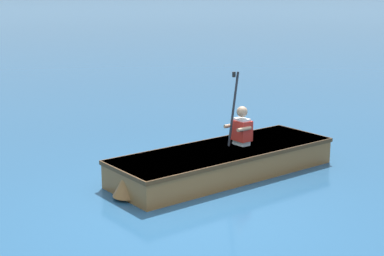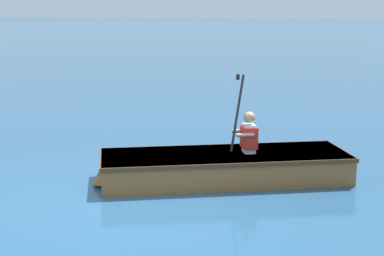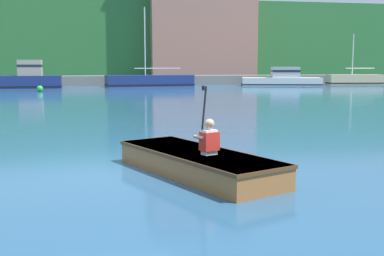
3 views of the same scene
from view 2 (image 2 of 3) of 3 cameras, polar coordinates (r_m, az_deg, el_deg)
ground_plane at (r=7.71m, az=-5.93°, el=-7.42°), size 300.00×300.00×0.00m
rowboat_foreground at (r=8.68m, az=2.86°, el=-3.61°), size 2.58×3.81×0.41m
person_paddler at (r=8.65m, az=5.48°, el=-0.60°), size 0.43×0.43×1.16m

